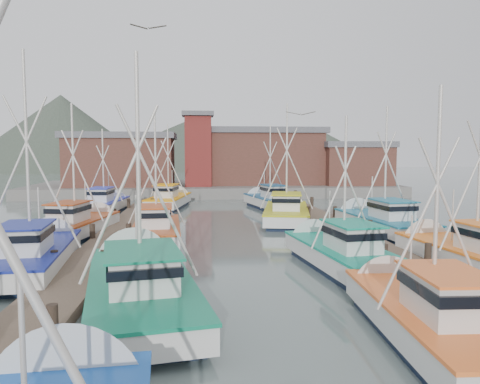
{
  "coord_description": "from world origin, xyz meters",
  "views": [
    {
      "loc": [
        -2.14,
        -21.48,
        5.25
      ],
      "look_at": [
        0.64,
        8.7,
        2.6
      ],
      "focal_mm": 35.0,
      "sensor_mm": 36.0,
      "label": 1
    }
  ],
  "objects": [
    {
      "name": "boat_13",
      "position": [
        4.34,
        21.07,
        0.68
      ],
      "size": [
        4.09,
        8.6,
        8.23
      ],
      "rotation": [
        0.0,
        0.0,
        0.2
      ],
      "color": "black",
      "rests_on": "ground"
    },
    {
      "name": "distant_hills",
      "position": [
        -12.76,
        122.59,
        0.0
      ],
      "size": [
        175.0,
        140.0,
        42.0
      ],
      "color": "#485345",
      "rests_on": "ground"
    },
    {
      "name": "boat_14",
      "position": [
        -9.91,
        19.17,
        0.68
      ],
      "size": [
        3.22,
        8.29,
        7.72
      ],
      "rotation": [
        0.0,
        0.0,
        -0.09
      ],
      "color": "black",
      "rests_on": "ground"
    },
    {
      "name": "ground",
      "position": [
        0.0,
        0.0,
        0.0
      ],
      "size": [
        260.0,
        260.0,
        0.0
      ],
      "primitive_type": "plane",
      "color": "#52635E",
      "rests_on": "ground"
    },
    {
      "name": "shed_center",
      "position": [
        6.0,
        37.0,
        4.69
      ],
      "size": [
        14.84,
        9.54,
        6.9
      ],
      "color": "brown",
      "rests_on": "quay"
    },
    {
      "name": "boat_12",
      "position": [
        -4.67,
        22.44,
        0.68
      ],
      "size": [
        4.06,
        9.11,
        8.45
      ],
      "rotation": [
        0.0,
        0.0,
        -0.16
      ],
      "color": "black",
      "rests_on": "ground"
    },
    {
      "name": "gull_far",
      "position": [
        3.18,
        2.36,
        7.17
      ],
      "size": [
        1.54,
        0.66,
        0.24
      ],
      "rotation": [
        0.0,
        0.0,
        -0.34
      ],
      "color": "gray",
      "rests_on": "ground"
    },
    {
      "name": "boat_11",
      "position": [
        9.62,
        7.72,
        0.68
      ],
      "size": [
        3.85,
        9.57,
        8.87
      ],
      "rotation": [
        0.0,
        0.0,
        0.1
      ],
      "color": "black",
      "rests_on": "ground"
    },
    {
      "name": "gull_near",
      "position": [
        -4.16,
        -0.72,
        10.52
      ],
      "size": [
        1.55,
        0.64,
        0.24
      ],
      "rotation": [
        0.0,
        0.0,
        0.15
      ],
      "color": "gray",
      "rests_on": "ground"
    },
    {
      "name": "boat_5",
      "position": [
        4.13,
        -1.21,
        0.68
      ],
      "size": [
        3.67,
        8.86,
        7.46
      ],
      "rotation": [
        0.0,
        0.0,
        0.12
      ],
      "color": "black",
      "rests_on": "ground"
    },
    {
      "name": "boat_1",
      "position": [
        4.12,
        -9.23,
        0.68
      ],
      "size": [
        3.07,
        8.3,
        7.58
      ],
      "rotation": [
        0.0,
        0.0,
        -0.05
      ],
      "color": "black",
      "rests_on": "ground"
    },
    {
      "name": "dock_right",
      "position": [
        7.0,
        4.04,
        0.21
      ],
      "size": [
        2.3,
        46.0,
        1.5
      ],
      "color": "#4E3E30",
      "rests_on": "ground"
    },
    {
      "name": "boat_4",
      "position": [
        -4.17,
        -5.45,
        0.68
      ],
      "size": [
        4.97,
        10.74,
        9.36
      ],
      "rotation": [
        0.0,
        0.0,
        0.18
      ],
      "color": "black",
      "rests_on": "ground"
    },
    {
      "name": "dock_left",
      "position": [
        -7.0,
        4.04,
        0.21
      ],
      "size": [
        2.3,
        46.0,
        1.5
      ],
      "color": "#4E3E30",
      "rests_on": "ground"
    },
    {
      "name": "lookout_tower",
      "position": [
        -2.0,
        33.0,
        5.55
      ],
      "size": [
        3.6,
        3.6,
        8.5
      ],
      "color": "maroon",
      "rests_on": "quay"
    },
    {
      "name": "boat_8",
      "position": [
        -4.49,
        5.71,
        0.68
      ],
      "size": [
        3.26,
        8.44,
        8.12
      ],
      "rotation": [
        0.0,
        0.0,
        0.06
      ],
      "color": "black",
      "rests_on": "ground"
    },
    {
      "name": "boat_7",
      "position": [
        9.72,
        -2.0,
        0.68
      ],
      "size": [
        3.69,
        8.99,
        8.89
      ],
      "rotation": [
        0.0,
        0.0,
        0.11
      ],
      "color": "black",
      "rests_on": "ground"
    },
    {
      "name": "quay",
      "position": [
        0.0,
        37.0,
        0.6
      ],
      "size": [
        44.0,
        16.0,
        1.2
      ],
      "primitive_type": "cube",
      "color": "slate",
      "rests_on": "ground"
    },
    {
      "name": "shed_right",
      "position": [
        17.0,
        34.0,
        3.84
      ],
      "size": [
        8.48,
        6.36,
        5.2
      ],
      "color": "brown",
      "rests_on": "quay"
    },
    {
      "name": "boat_6",
      "position": [
        -9.37,
        -0.21,
        0.69
      ],
      "size": [
        4.16,
        9.43,
        10.28
      ],
      "rotation": [
        0.0,
        0.0,
        0.1
      ],
      "color": "black",
      "rests_on": "ground"
    },
    {
      "name": "boat_9",
      "position": [
        4.51,
        12.81,
        0.68
      ],
      "size": [
        4.82,
        10.14,
        9.55
      ],
      "rotation": [
        0.0,
        0.0,
        -0.2
      ],
      "color": "black",
      "rests_on": "ground"
    },
    {
      "name": "boat_10",
      "position": [
        -9.42,
        8.03,
        0.68
      ],
      "size": [
        4.07,
        8.93,
        8.8
      ],
      "rotation": [
        0.0,
        0.0,
        -0.18
      ],
      "color": "black",
      "rests_on": "ground"
    },
    {
      "name": "shed_left",
      "position": [
        -11.0,
        35.0,
        4.34
      ],
      "size": [
        12.72,
        8.48,
        6.2
      ],
      "color": "brown",
      "rests_on": "quay"
    }
  ]
}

